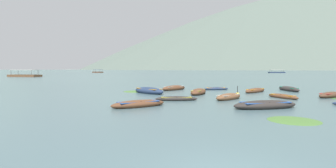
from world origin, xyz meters
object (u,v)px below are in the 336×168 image
object	(u,v)px
mooring_buoy	(237,94)
ferry_0	(277,72)
rowboat_7	(229,97)
rowboat_12	(289,89)
rowboat_4	(283,96)
ferry_2	(98,72)
rowboat_10	(139,104)
rowboat_6	(176,99)
rowboat_3	(174,88)
rowboat_5	(255,91)
rowboat_2	(331,95)
rowboat_11	(216,89)
rowboat_8	(149,91)
ferry_1	(25,75)
rowboat_1	(198,92)
rowboat_0	(265,105)

from	to	relation	value
mooring_buoy	ferry_0	bearing A→B (deg)	70.72
rowboat_7	rowboat_12	world-z (taller)	rowboat_7
rowboat_4	ferry_2	bearing A→B (deg)	116.24
rowboat_10	rowboat_6	bearing A→B (deg)	57.59
rowboat_3	rowboat_5	bearing A→B (deg)	-13.33
rowboat_4	rowboat_5	distance (m)	5.76
rowboat_4	rowboat_10	xyz separation A→B (m)	(-11.76, -6.26, 0.04)
rowboat_6	rowboat_2	bearing A→B (deg)	14.77
rowboat_12	mooring_buoy	bearing A→B (deg)	-139.31
rowboat_4	rowboat_6	bearing A→B (deg)	-165.08
rowboat_6	rowboat_11	size ratio (longest dim) A/B	1.07
ferry_2	rowboat_5	bearing A→B (deg)	-63.20
rowboat_5	rowboat_10	size ratio (longest dim) A/B	1.01
rowboat_8	ferry_0	bearing A→B (deg)	67.51
rowboat_10	rowboat_12	size ratio (longest dim) A/B	0.86
rowboat_8	ferry_1	world-z (taller)	ferry_1
rowboat_11	rowboat_1	bearing A→B (deg)	-112.82
rowboat_10	rowboat_12	xyz separation A→B (m)	(15.24, 14.31, 0.02)
rowboat_1	rowboat_7	distance (m)	5.08
rowboat_7	ferry_0	bearing A→B (deg)	70.66
rowboat_1	mooring_buoy	xyz separation A→B (m)	(3.78, -1.19, -0.11)
rowboat_6	rowboat_8	distance (m)	6.70
rowboat_11	rowboat_12	distance (m)	8.60
mooring_buoy	rowboat_6	bearing A→B (deg)	-142.34
rowboat_5	ferry_0	distance (m)	154.54
rowboat_1	rowboat_11	size ratio (longest dim) A/B	1.32
rowboat_10	mooring_buoy	xyz separation A→B (m)	(8.14, 8.20, -0.08)
rowboat_6	rowboat_8	bearing A→B (deg)	119.48
rowboat_11	rowboat_10	bearing A→B (deg)	-114.14
rowboat_0	rowboat_6	xyz separation A→B (m)	(-6.12, 3.63, -0.07)
rowboat_8	rowboat_3	bearing A→B (deg)	62.13
ferry_1	rowboat_2	bearing A→B (deg)	-38.92
rowboat_3	rowboat_0	bearing A→B (deg)	-63.36
rowboat_2	rowboat_3	size ratio (longest dim) A/B	0.90
rowboat_6	rowboat_7	distance (m)	4.58
rowboat_1	rowboat_4	size ratio (longest dim) A/B	1.35
rowboat_8	mooring_buoy	xyz separation A→B (m)	(9.05, -1.39, -0.15)
rowboat_0	rowboat_12	world-z (taller)	rowboat_0
rowboat_6	ferry_1	distance (m)	80.07
rowboat_5	ferry_1	world-z (taller)	ferry_1
rowboat_6	rowboat_12	distance (m)	16.63
ferry_1	ferry_2	xyz separation A→B (m)	(-10.44, 93.92, 0.00)
rowboat_5	rowboat_8	bearing A→B (deg)	-168.68
rowboat_3	rowboat_4	bearing A→B (deg)	-37.45
rowboat_10	ferry_1	size ratio (longest dim) A/B	0.35
rowboat_12	rowboat_5	bearing A→B (deg)	-152.08
rowboat_7	mooring_buoy	xyz separation A→B (m)	(1.32, 3.25, -0.10)
rowboat_4	rowboat_11	distance (m)	10.00
rowboat_5	rowboat_7	xyz separation A→B (m)	(-3.94, -6.98, 0.02)
rowboat_4	rowboat_6	world-z (taller)	rowboat_4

